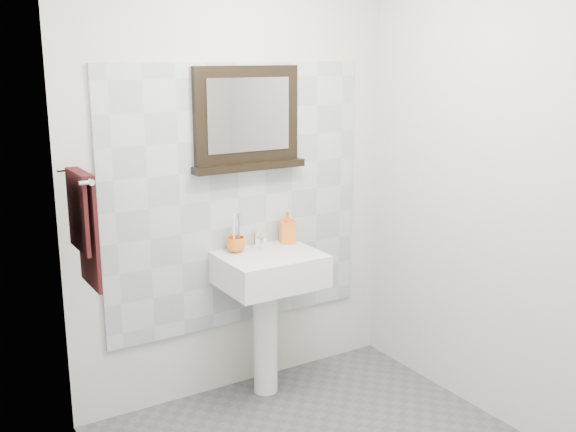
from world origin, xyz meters
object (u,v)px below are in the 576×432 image
object	(u,v)px
toothbrush_cup	(236,245)
pedestal_sink	(269,285)
soap_dispenser	(287,227)
hand_towel	(84,220)
framed_mirror	(247,121)

from	to	relation	value
toothbrush_cup	pedestal_sink	bearing A→B (deg)	-40.69
toothbrush_cup	soap_dispenser	size ratio (longest dim) A/B	0.57
toothbrush_cup	hand_towel	distance (m)	0.94
soap_dispenser	hand_towel	bearing A→B (deg)	-153.56
hand_towel	soap_dispenser	bearing A→B (deg)	8.75
pedestal_sink	hand_towel	distance (m)	1.14
soap_dispenser	hand_towel	size ratio (longest dim) A/B	0.35
soap_dispenser	hand_towel	xyz separation A→B (m)	(-1.22, -0.19, 0.24)
pedestal_sink	hand_towel	size ratio (longest dim) A/B	1.75
pedestal_sink	toothbrush_cup	size ratio (longest dim) A/B	8.84
framed_mirror	hand_towel	xyz separation A→B (m)	(-0.99, -0.24, -0.39)
pedestal_sink	toothbrush_cup	bearing A→B (deg)	139.31
framed_mirror	hand_towel	distance (m)	1.09
pedestal_sink	hand_towel	bearing A→B (deg)	-176.84
soap_dispenser	hand_towel	world-z (taller)	hand_towel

